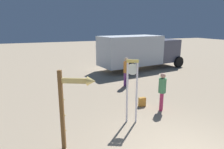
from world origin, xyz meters
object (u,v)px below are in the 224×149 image
(standing_clock, at_px, (132,85))
(backpack, at_px, (142,102))
(person_near_clock, at_px, (162,90))
(box_truck_near, at_px, (139,51))
(person_distant, at_px, (126,70))
(arrow_sign, at_px, (73,98))

(standing_clock, height_order, backpack, standing_clock)
(person_near_clock, bearing_deg, standing_clock, -164.27)
(backpack, relative_size, box_truck_near, 0.05)
(standing_clock, xyz_separation_m, backpack, (1.12, 1.13, -1.21))
(person_near_clock, bearing_deg, person_distant, 88.02)
(person_near_clock, bearing_deg, arrow_sign, -161.00)
(person_distant, xyz_separation_m, box_truck_near, (3.02, 3.86, 0.55))
(arrow_sign, height_order, person_near_clock, arrow_sign)
(arrow_sign, relative_size, person_distant, 1.37)
(standing_clock, xyz_separation_m, person_near_clock, (1.64, 0.46, -0.52))
(person_distant, bearing_deg, arrow_sign, -129.27)
(arrow_sign, bearing_deg, backpack, 30.72)
(standing_clock, distance_m, person_distant, 4.44)
(standing_clock, relative_size, person_distant, 1.38)
(arrow_sign, bearing_deg, person_distant, 50.73)
(backpack, distance_m, box_truck_near, 7.82)
(backpack, bearing_deg, box_truck_near, 61.55)
(person_near_clock, xyz_separation_m, backpack, (-0.53, 0.66, -0.70))
(box_truck_near, bearing_deg, person_distant, -128.08)
(box_truck_near, bearing_deg, standing_clock, -121.22)
(person_distant, bearing_deg, standing_clock, -113.61)
(backpack, height_order, person_distant, person_distant)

